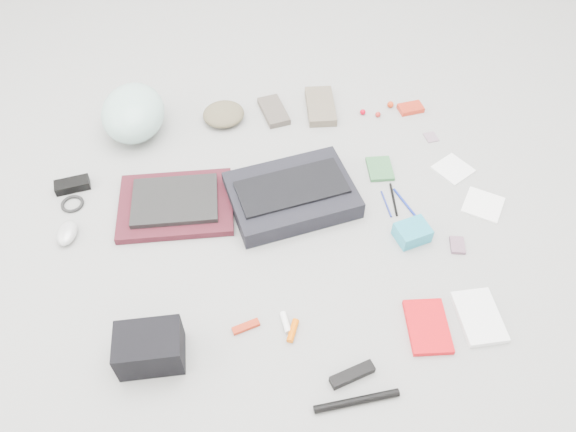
{
  "coord_description": "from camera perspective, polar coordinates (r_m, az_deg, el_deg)",
  "views": [
    {
      "loc": [
        -0.17,
        -1.23,
        1.57
      ],
      "look_at": [
        0.0,
        0.0,
        0.05
      ],
      "focal_mm": 35.0,
      "sensor_mm": 36.0,
      "label": 1
    }
  ],
  "objects": [
    {
      "name": "multitool",
      "position": [
        1.77,
        -4.3,
        -11.14
      ],
      "size": [
        0.09,
        0.05,
        0.01
      ],
      "primitive_type": "cube",
      "rotation": [
        0.0,
        0.0,
        0.28
      ],
      "color": "#9C210B",
      "rests_on": "ground_plane"
    },
    {
      "name": "pen_blue",
      "position": [
        2.09,
        9.95,
        1.22
      ],
      "size": [
        0.01,
        0.13,
        0.01
      ],
      "primitive_type": "cylinder",
      "rotation": [
        1.57,
        0.0,
        0.05
      ],
      "color": "navy",
      "rests_on": "ground_plane"
    },
    {
      "name": "beanie",
      "position": [
        2.39,
        -6.56,
        10.24
      ],
      "size": [
        0.2,
        0.2,
        0.06
      ],
      "primitive_type": "ellipsoid",
      "rotation": [
        0.0,
        0.0,
        0.2
      ],
      "color": "brown",
      "rests_on": "ground_plane"
    },
    {
      "name": "lollipop_b",
      "position": [
        2.43,
        9.13,
        10.15
      ],
      "size": [
        0.03,
        0.03,
        0.02
      ],
      "primitive_type": "sphere",
      "rotation": [
        0.0,
        0.0,
        0.21
      ],
      "color": "#AF221D",
      "rests_on": "ground_plane"
    },
    {
      "name": "bag_flap",
      "position": [
        2.01,
        0.39,
        2.94
      ],
      "size": [
        0.42,
        0.25,
        0.01
      ],
      "primitive_type": "cube",
      "rotation": [
        0.0,
        0.0,
        0.19
      ],
      "color": "black",
      "rests_on": "messenger_bag"
    },
    {
      "name": "mitten_left",
      "position": [
        2.42,
        -1.46,
        10.61
      ],
      "size": [
        0.13,
        0.2,
        0.03
      ],
      "primitive_type": "cube",
      "rotation": [
        0.0,
        0.0,
        0.2
      ],
      "color": "#534A42",
      "rests_on": "ground_plane"
    },
    {
      "name": "pen_black",
      "position": [
        2.11,
        10.68,
        1.67
      ],
      "size": [
        0.02,
        0.16,
        0.01
      ],
      "primitive_type": "cylinder",
      "rotation": [
        1.57,
        0.0,
        -0.1
      ],
      "color": "black",
      "rests_on": "ground_plane"
    },
    {
      "name": "accordion_wallet",
      "position": [
        1.99,
        12.51,
        -1.65
      ],
      "size": [
        0.13,
        0.11,
        0.06
      ],
      "primitive_type": "cube",
      "rotation": [
        0.0,
        0.0,
        0.26
      ],
      "color": "teal",
      "rests_on": "ground_plane"
    },
    {
      "name": "notepad",
      "position": [
        2.2,
        9.32,
        4.76
      ],
      "size": [
        0.1,
        0.13,
        0.01
      ],
      "primitive_type": "cube",
      "rotation": [
        0.0,
        0.0,
        -0.05
      ],
      "color": "#306538",
      "rests_on": "ground_plane"
    },
    {
      "name": "ground_plane",
      "position": [
        2.0,
        0.0,
        -0.91
      ],
      "size": [
        4.0,
        4.0,
        0.0
      ],
      "primitive_type": "plane",
      "color": "gray"
    },
    {
      "name": "card_deck",
      "position": [
        2.02,
        16.83,
        -2.86
      ],
      "size": [
        0.06,
        0.08,
        0.01
      ],
      "primitive_type": "cube",
      "rotation": [
        0.0,
        0.0,
        -0.21
      ],
      "color": "slate",
      "rests_on": "ground_plane"
    },
    {
      "name": "camera_bag",
      "position": [
        1.72,
        -13.87,
        -12.89
      ],
      "size": [
        0.19,
        0.14,
        0.12
      ],
      "primitive_type": "cube",
      "rotation": [
        0.0,
        0.0,
        -0.01
      ],
      "color": "black",
      "rests_on": "ground_plane"
    },
    {
      "name": "messenger_bag",
      "position": [
        2.04,
        0.38,
        2.15
      ],
      "size": [
        0.49,
        0.39,
        0.07
      ],
      "primitive_type": "cube",
      "rotation": [
        0.0,
        0.0,
        0.19
      ],
      "color": "black",
      "rests_on": "ground_plane"
    },
    {
      "name": "mitten_right",
      "position": [
        2.44,
        3.33,
        11.07
      ],
      "size": [
        0.13,
        0.24,
        0.03
      ],
      "primitive_type": "cube",
      "rotation": [
        0.0,
        0.0,
        -0.07
      ],
      "color": "#685D4C",
      "rests_on": "ground_plane"
    },
    {
      "name": "bike_pump",
      "position": [
        1.68,
        6.99,
        -18.15
      ],
      "size": [
        0.25,
        0.04,
        0.02
      ],
      "primitive_type": "cylinder",
      "rotation": [
        0.0,
        1.57,
        0.07
      ],
      "color": "black",
      "rests_on": "ground_plane"
    },
    {
      "name": "cable_coil",
      "position": [
        2.2,
        -21.06,
        1.17
      ],
      "size": [
        0.1,
        0.1,
        0.01
      ],
      "primitive_type": "torus",
      "rotation": [
        0.0,
        0.0,
        -0.19
      ],
      "color": "black",
      "rests_on": "ground_plane"
    },
    {
      "name": "lollipop_a",
      "position": [
        2.43,
        7.6,
        10.43
      ],
      "size": [
        0.03,
        0.03,
        0.02
      ],
      "primitive_type": "sphere",
      "rotation": [
        0.0,
        0.0,
        0.35
      ],
      "color": "#BA0016",
      "rests_on": "ground_plane"
    },
    {
      "name": "toiletry_tube_orange",
      "position": [
        1.76,
        0.49,
        -11.57
      ],
      "size": [
        0.05,
        0.08,
        0.02
      ],
      "primitive_type": "cylinder",
      "rotation": [
        1.57,
        0.0,
        -0.4
      ],
      "color": "#E25A00",
      "rests_on": "ground_plane"
    },
    {
      "name": "altoids_tin",
      "position": [
        2.49,
        12.35,
        10.65
      ],
      "size": [
        0.11,
        0.08,
        0.02
      ],
      "primitive_type": "cube",
      "rotation": [
        0.0,
        0.0,
        0.14
      ],
      "color": "red",
      "rests_on": "ground_plane"
    },
    {
      "name": "bike_helmet",
      "position": [
        2.37,
        -15.45,
        10.06
      ],
      "size": [
        0.27,
        0.33,
        0.19
      ],
      "primitive_type": "ellipsoid",
      "rotation": [
        0.0,
        0.0,
        -0.09
      ],
      "color": "#A1CEC4",
      "rests_on": "ground_plane"
    },
    {
      "name": "pen_navy",
      "position": [
        2.1,
        11.82,
        1.28
      ],
      "size": [
        0.06,
        0.15,
        0.01
      ],
      "primitive_type": "cylinder",
      "rotation": [
        1.57,
        0.0,
        0.31
      ],
      "color": "navy",
      "rests_on": "ground_plane"
    },
    {
      "name": "lollipop_c",
      "position": [
        2.49,
        10.37,
        11.09
      ],
      "size": [
        0.04,
        0.04,
        0.03
      ],
      "primitive_type": "sphere",
      "rotation": [
        0.0,
        0.0,
        0.42
      ],
      "color": "red",
      "rests_on": "ground_plane"
    },
    {
      "name": "mouse",
      "position": [
        2.1,
        -21.53,
        -1.62
      ],
      "size": [
        0.08,
        0.12,
        0.04
      ],
      "primitive_type": "ellipsoid",
      "rotation": [
        0.0,
        0.0,
        -0.16
      ],
      "color": "#AFAFB0",
      "rests_on": "ground_plane"
    },
    {
      "name": "napkin_bottom",
      "position": [
        2.18,
        19.21,
        1.08
      ],
      "size": [
        0.18,
        0.18,
        0.01
      ],
      "primitive_type": "cube",
      "rotation": [
        0.0,
        0.0,
        0.98
      ],
      "color": "white",
      "rests_on": "ground_plane"
    },
    {
      "name": "u_lock",
      "position": [
        1.7,
        6.54,
        -15.71
      ],
      "size": [
        0.14,
        0.07,
        0.03
      ],
      "primitive_type": "cube",
      "rotation": [
        0.0,
        0.0,
        0.29
      ],
      "color": "black",
      "rests_on": "ground_plane"
    },
    {
      "name": "laptop_sleeve",
      "position": [
        2.08,
        -11.32,
        1.13
      ],
      "size": [
        0.42,
        0.32,
        0.03
      ],
      "primitive_type": "cube",
      "rotation": [
        0.0,
        0.0,
        -0.03
      ],
      "color": "#43131C",
      "rests_on": "ground_plane"
    },
    {
      "name": "stamp_sheet",
      "position": [
        2.38,
        14.33,
        7.77
      ],
      "size": [
        0.06,
        0.06,
        0.0
      ],
      "primitive_type": "cube",
      "rotation": [
        0.0,
        0.0,
        0.13
      ],
      "color": "gray",
      "rests_on": "ground_plane"
    },
    {
      "name": "napkin_top",
      "position": [
        2.27,
        16.42,
        4.59
      ],
      "size": [
        0.17,
        0.17,
        0.01
      ],
      "primitive_type": "cube",
      "rotation": [
        0.0,
        0.0,
        0.54
      ],
      "color": "white",
      "rests_on": "ground_plane"
    },
    {
      "name": "toiletry_tube_white",
      "position": [
        1.77,
        -0.26,
        -10.75
      ],
      "size": [
        0.03,
        0.07,
        0.02
      ],
      "primitive_type": "cylinder",
      "rotation": [
        1.57,
        0.0,
        0.13
      ],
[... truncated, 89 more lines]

